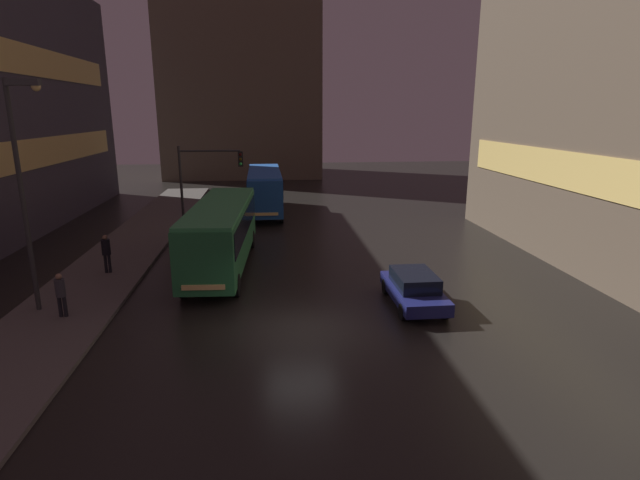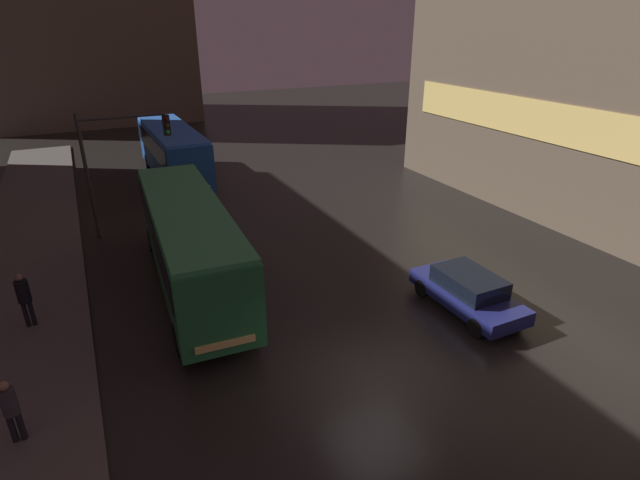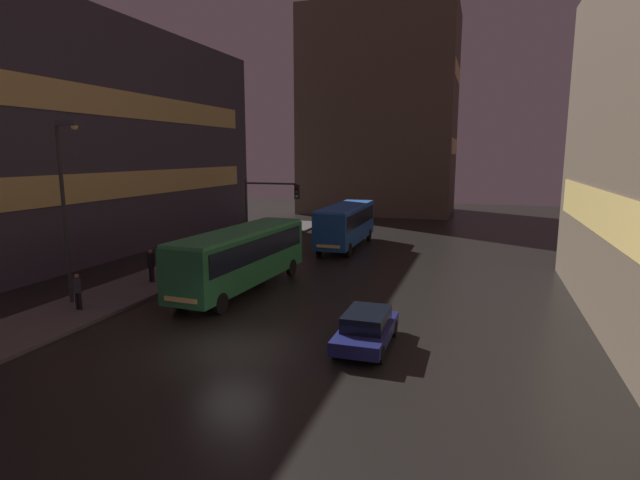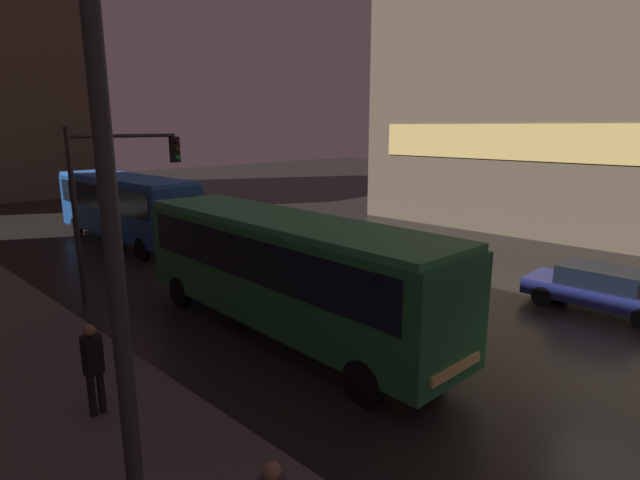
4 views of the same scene
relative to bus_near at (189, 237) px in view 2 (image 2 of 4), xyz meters
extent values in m
plane|color=black|center=(3.35, -7.52, -2.03)|extent=(120.00, 120.00, 0.00)
cube|color=#56514C|center=(-5.65, 2.48, -1.95)|extent=(4.00, 48.00, 0.15)
cube|color=brown|center=(21.60, -0.40, 5.74)|extent=(10.00, 21.61, 15.54)
cube|color=#EAC66B|center=(16.65, -0.40, 2.83)|extent=(0.24, 18.37, 1.80)
cube|color=#E0B25B|center=(8.47, 38.83, 6.05)|extent=(0.24, 10.20, 1.80)
cube|color=#236B38|center=(0.00, 0.00, -0.19)|extent=(2.98, 10.74, 2.58)
cube|color=black|center=(0.00, 0.00, 0.35)|extent=(2.99, 9.90, 1.10)
cube|color=#399252|center=(0.00, 0.00, 1.18)|extent=(2.92, 10.53, 0.16)
cube|color=#F4CC72|center=(-0.29, -5.33, -1.08)|extent=(1.69, 0.19, 0.20)
cylinder|color=black|center=(0.89, -3.97, -1.53)|extent=(0.30, 1.01, 1.00)
cylinder|color=black|center=(-1.31, -3.85, -1.53)|extent=(0.30, 1.01, 1.00)
cylinder|color=black|center=(1.31, 3.85, -1.53)|extent=(0.30, 1.01, 1.00)
cylinder|color=black|center=(-0.89, 3.97, -1.53)|extent=(0.30, 1.01, 1.00)
cube|color=#194793|center=(2.04, 13.74, -0.18)|extent=(2.52, 9.84, 2.59)
cube|color=black|center=(2.04, 13.74, 0.37)|extent=(2.57, 9.06, 1.10)
cube|color=blue|center=(2.04, 13.74, 1.20)|extent=(2.47, 9.65, 0.16)
cube|color=#F4CC72|center=(2.10, 8.82, -1.08)|extent=(1.68, 0.12, 0.20)
cylinder|color=black|center=(3.18, 10.25, -1.53)|extent=(0.26, 1.00, 1.00)
cylinder|color=black|center=(0.99, 10.22, -1.53)|extent=(0.26, 1.00, 1.00)
cylinder|color=black|center=(3.09, 17.26, -1.53)|extent=(0.26, 1.00, 1.00)
cylinder|color=black|center=(0.90, 17.23, -1.53)|extent=(0.26, 1.00, 1.00)
cube|color=navy|center=(8.05, -5.66, -1.48)|extent=(1.81, 4.22, 0.50)
cube|color=black|center=(8.05, -5.66, -0.94)|extent=(1.54, 2.32, 0.58)
cylinder|color=black|center=(8.88, -7.06, -1.71)|extent=(0.20, 0.64, 0.64)
cylinder|color=black|center=(7.24, -7.07, -1.71)|extent=(0.20, 0.64, 0.64)
cylinder|color=black|center=(8.87, -4.25, -1.71)|extent=(0.20, 0.64, 0.64)
cylinder|color=black|center=(7.23, -4.25, -1.71)|extent=(0.20, 0.64, 0.64)
cylinder|color=black|center=(-5.45, -0.49, -1.43)|extent=(0.14, 0.14, 0.88)
cylinder|color=black|center=(-5.27, -0.49, -1.43)|extent=(0.14, 0.14, 0.88)
cylinder|color=black|center=(-5.36, -0.49, -0.62)|extent=(0.53, 0.53, 0.74)
sphere|color=#8C664C|center=(-5.36, -0.49, -0.14)|extent=(0.22, 0.22, 0.22)
cylinder|color=black|center=(-5.50, -5.78, -1.48)|extent=(0.14, 0.14, 0.80)
cylinder|color=black|center=(-5.32, -5.78, -1.48)|extent=(0.14, 0.14, 0.80)
cylinder|color=#333338|center=(-5.41, -5.78, -0.74)|extent=(0.50, 0.50, 0.67)
sphere|color=#8C664C|center=(-5.41, -5.78, -0.30)|extent=(0.22, 0.22, 0.22)
cylinder|color=#2D2D2D|center=(-2.89, 6.54, 0.78)|extent=(0.16, 0.16, 5.62)
cylinder|color=#2D2D2D|center=(-1.09, 6.54, 3.30)|extent=(3.60, 0.12, 0.12)
cube|color=black|center=(0.71, 6.54, 2.80)|extent=(0.30, 0.24, 0.90)
sphere|color=#390706|center=(0.71, 6.40, 3.08)|extent=(0.18, 0.18, 0.18)
sphere|color=#3B2B07|center=(0.71, 6.40, 2.80)|extent=(0.18, 0.18, 0.18)
sphere|color=green|center=(0.71, 6.40, 2.52)|extent=(0.18, 0.18, 0.18)
camera|label=1|loc=(2.35, -24.04, 5.57)|focal=28.00mm
camera|label=2|loc=(-2.93, -16.75, 7.15)|focal=28.00mm
camera|label=3|loc=(11.94, -23.33, 5.19)|focal=28.00mm
camera|label=4|loc=(-8.64, -9.67, 3.59)|focal=28.00mm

